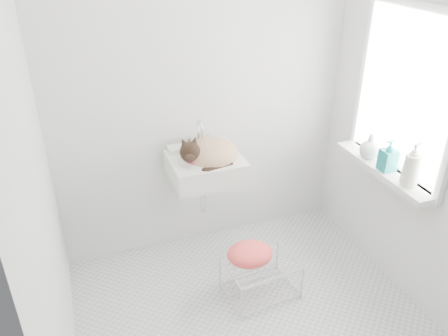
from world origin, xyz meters
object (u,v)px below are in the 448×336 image
object	(u,v)px
cat	(208,153)
bottle_a	(407,185)
bottle_b	(386,170)
sink	(206,158)
wire_rack	(261,277)
bottle_c	(368,157)

from	to	relation	value
cat	bottle_a	world-z (taller)	cat
bottle_b	bottle_a	bearing A→B (deg)	-90.00
sink	bottle_a	size ratio (longest dim) A/B	2.05
wire_rack	bottle_b	xyz separation A→B (m)	(0.86, -0.04, 0.70)
sink	cat	size ratio (longest dim) A/B	1.17
bottle_a	bottle_b	xyz separation A→B (m)	(0.00, 0.21, 0.00)
bottle_b	bottle_c	bearing A→B (deg)	90.00
sink	bottle_c	bearing A→B (deg)	-19.81
wire_rack	bottle_c	distance (m)	1.12
cat	bottle_a	xyz separation A→B (m)	(1.05, -0.77, -0.04)
wire_rack	cat	bearing A→B (deg)	110.58
wire_rack	bottle_b	size ratio (longest dim) A/B	2.15
sink	bottle_a	world-z (taller)	bottle_a
bottle_a	bottle_c	xyz separation A→B (m)	(0.00, 0.40, 0.00)
sink	bottle_b	size ratio (longest dim) A/B	2.32
bottle_a	wire_rack	bearing A→B (deg)	163.72
sink	bottle_b	distance (m)	1.21
cat	wire_rack	world-z (taller)	cat
wire_rack	bottle_a	bearing A→B (deg)	-16.28
cat	bottle_c	world-z (taller)	cat
sink	bottle_a	xyz separation A→B (m)	(1.07, -0.79, 0.00)
wire_rack	bottle_c	xyz separation A→B (m)	(0.86, 0.15, 0.70)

